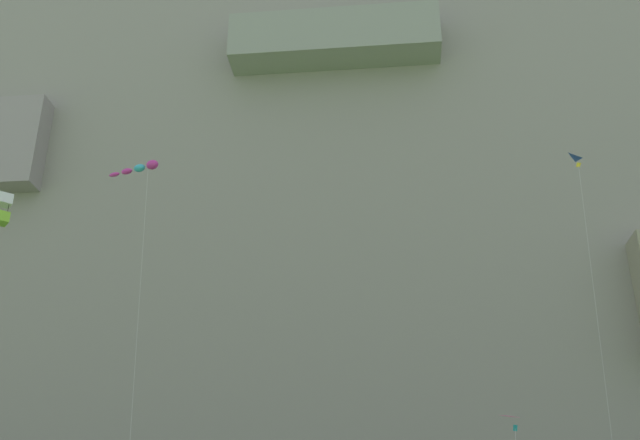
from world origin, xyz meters
TOP-DOWN VIEW (x-y plane):
  - cliff_face at (-0.01, 64.11)m, footprint 180.00×30.96m
  - kite_box_mid_center at (-16.58, 33.77)m, footprint 1.16×5.54m
  - kite_windsock_high_left at (-11.15, 38.80)m, footprint 5.42×5.80m
  - kite_delta_near_cliff at (9.48, 36.75)m, footprint 2.09×4.86m
  - kite_delta_low_right at (15.06, 39.44)m, footprint 2.32×3.04m

SIDE VIEW (x-z plane):
  - kite_delta_near_cliff at x=9.48m, z-range 3.82..12.44m
  - kite_box_mid_center at x=-16.58m, z-range 9.35..29.80m
  - kite_delta_low_right at x=15.06m, z-range 9.79..33.76m
  - kite_windsock_high_left at x=-11.15m, z-range 12.00..36.84m
  - cliff_face at x=-0.01m, z-range -0.03..78.29m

